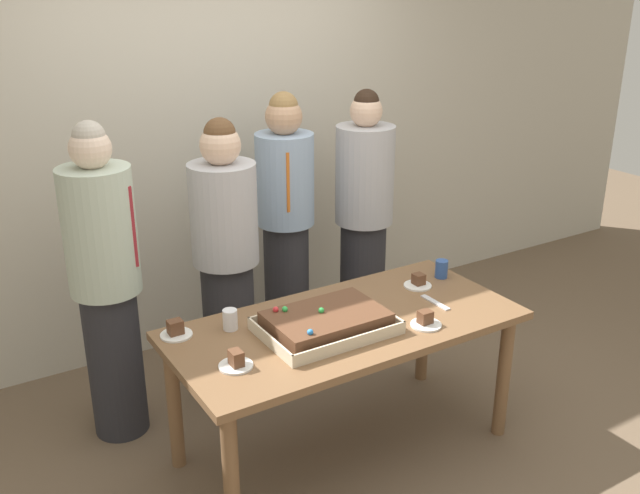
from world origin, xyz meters
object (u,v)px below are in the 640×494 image
(plated_slice_near_right, at_px, (176,331))
(plated_slice_near_left, at_px, (418,283))
(sheet_cake, at_px, (326,322))
(drink_cup_middle, at_px, (441,269))
(cake_server_utensil, at_px, (435,302))
(plated_slice_far_right, at_px, (426,321))
(person_far_right_suit, at_px, (106,282))
(party_table, at_px, (345,338))
(person_striped_tie_right, at_px, (364,218))
(drink_cup_nearest, at_px, (230,320))
(plated_slice_far_left, at_px, (236,362))
(person_green_shirt_behind, at_px, (286,224))
(person_serving_front, at_px, (226,261))

(plated_slice_near_right, bearing_deg, plated_slice_near_left, -6.66)
(plated_slice_near_right, bearing_deg, sheet_cake, -28.26)
(drink_cup_middle, bearing_deg, cake_server_utensil, -135.56)
(plated_slice_far_right, distance_m, person_far_right_suit, 1.60)
(sheet_cake, relative_size, drink_cup_middle, 6.10)
(party_table, relative_size, person_striped_tie_right, 1.03)
(person_far_right_suit, bearing_deg, sheet_cake, -0.02)
(sheet_cake, bearing_deg, plated_slice_far_right, -24.37)
(drink_cup_nearest, relative_size, person_far_right_suit, 0.06)
(plated_slice_near_right, distance_m, drink_cup_middle, 1.51)
(sheet_cake, distance_m, person_far_right_suit, 1.14)
(plated_slice_far_left, distance_m, plated_slice_far_right, 0.95)
(cake_server_utensil, bearing_deg, party_table, 172.16)
(sheet_cake, height_order, person_green_shirt_behind, person_green_shirt_behind)
(plated_slice_far_right, xyz_separation_m, person_green_shirt_behind, (-0.04, 1.30, 0.12))
(person_striped_tie_right, bearing_deg, person_green_shirt_behind, -60.30)
(party_table, bearing_deg, drink_cup_nearest, 156.28)
(plated_slice_far_left, relative_size, plated_slice_far_right, 1.00)
(sheet_cake, height_order, person_striped_tie_right, person_striped_tie_right)
(drink_cup_middle, distance_m, person_striped_tie_right, 0.78)
(person_serving_front, bearing_deg, drink_cup_nearest, -32.94)
(drink_cup_nearest, distance_m, drink_cup_middle, 1.26)
(person_green_shirt_behind, bearing_deg, party_table, 5.94)
(plated_slice_far_right, distance_m, person_striped_tie_right, 1.28)
(sheet_cake, height_order, plated_slice_near_right, sheet_cake)
(cake_server_utensil, height_order, person_striped_tie_right, person_striped_tie_right)
(sheet_cake, xyz_separation_m, plated_slice_far_left, (-0.50, -0.07, -0.02))
(cake_server_utensil, bearing_deg, sheet_cake, 176.89)
(plated_slice_near_left, distance_m, cake_server_utensil, 0.22)
(person_serving_front, relative_size, person_striped_tie_right, 0.98)
(party_table, height_order, plated_slice_far_left, plated_slice_far_left)
(cake_server_utensil, bearing_deg, drink_cup_middle, 44.44)
(party_table, relative_size, drink_cup_middle, 17.21)
(plated_slice_near_right, relative_size, cake_server_utensil, 0.75)
(party_table, relative_size, person_green_shirt_behind, 1.02)
(sheet_cake, distance_m, drink_cup_middle, 0.91)
(cake_server_utensil, bearing_deg, person_striped_tie_right, 75.48)
(plated_slice_far_right, bearing_deg, person_serving_front, 119.85)
(person_serving_front, distance_m, person_striped_tie_right, 1.06)
(party_table, bearing_deg, plated_slice_far_right, -37.46)
(party_table, distance_m, sheet_cake, 0.20)
(plated_slice_near_left, distance_m, drink_cup_middle, 0.19)
(cake_server_utensil, relative_size, person_striped_tie_right, 0.12)
(drink_cup_middle, bearing_deg, plated_slice_far_left, -168.65)
(party_table, distance_m, plated_slice_far_left, 0.66)
(party_table, height_order, drink_cup_nearest, drink_cup_nearest)
(drink_cup_nearest, distance_m, person_striped_tie_right, 1.47)
(plated_slice_near_right, xyz_separation_m, person_far_right_suit, (-0.18, 0.48, 0.11))
(party_table, height_order, person_far_right_suit, person_far_right_suit)
(sheet_cake, distance_m, person_green_shirt_behind, 1.17)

